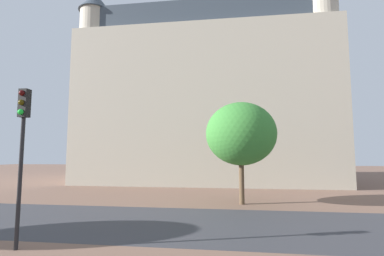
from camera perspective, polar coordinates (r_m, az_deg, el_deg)
ground_plane at (r=12.39m, az=1.31°, el=-18.86°), size 120.00×120.00×0.00m
street_asphalt_strip at (r=11.99m, az=1.07°, el=-19.31°), size 120.00×6.16×0.00m
landmark_building at (r=31.03m, az=3.36°, el=7.30°), size 25.13×13.90×33.55m
traffic_light_pole at (r=10.03m, az=-31.96°, el=-1.47°), size 0.28×0.34×4.92m
tree_curb_far at (r=16.31m, az=10.16°, el=-1.21°), size 4.12×4.12×5.92m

